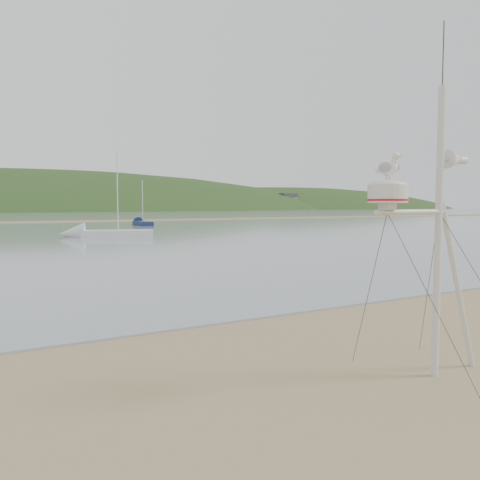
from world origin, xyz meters
TOP-DOWN VIEW (x-y plane):
  - ground at (0.00, 0.00)m, footprint 560.00×560.00m
  - mast_rig at (4.25, -0.48)m, footprint 2.27×2.42m
  - sailboat_blue_far at (19.27, 53.59)m, footprint 1.95×5.90m
  - sailboat_white_near at (8.47, 34.03)m, footprint 7.23×4.09m

SIDE VIEW (x-z plane):
  - ground at x=0.00m, z-range 0.00..0.00m
  - sailboat_white_near at x=8.47m, z-range -3.21..3.81m
  - sailboat_blue_far at x=19.27m, z-range -2.60..3.20m
  - mast_rig at x=4.25m, z-range -1.32..3.79m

